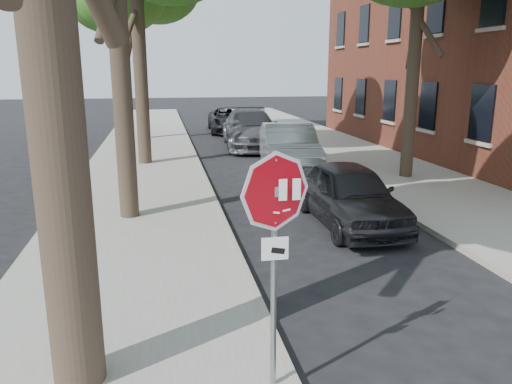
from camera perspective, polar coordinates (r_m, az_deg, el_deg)
sidewalk_left at (r=17.08m, az=-13.00°, el=1.89°), size 4.00×55.00×0.12m
sidewalk_right at (r=18.76m, az=13.92°, el=2.89°), size 4.00×55.00×0.12m
curb_left at (r=17.12m, az=-6.13°, el=2.21°), size 0.12×55.00×0.13m
curb_right at (r=18.01m, az=7.97°, el=2.73°), size 0.12×55.00×0.13m
stop_sign at (r=5.06m, az=2.17°, el=-4.01°), size 0.76×0.34×2.61m
car_a at (r=11.63m, az=10.62°, el=-0.25°), size 1.69×4.18×1.42m
car_b at (r=17.56m, az=3.76°, el=5.04°), size 2.32×5.13×1.63m
car_c at (r=23.00m, az=-0.65°, el=7.24°), size 2.78×5.99×1.69m
car_d at (r=28.63m, az=-2.97°, el=8.24°), size 2.59×5.16×1.40m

